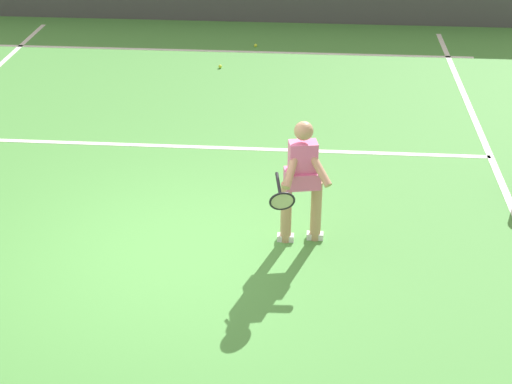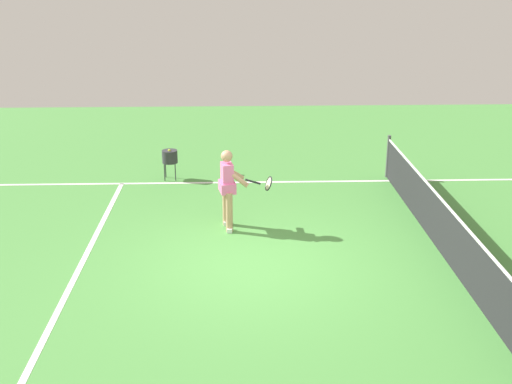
# 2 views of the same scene
# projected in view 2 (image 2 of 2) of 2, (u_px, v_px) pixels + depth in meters

# --- Properties ---
(ground_plane) EXTENTS (25.61, 25.61, 0.00)m
(ground_plane) POSITION_uv_depth(u_px,v_px,m) (251.00, 264.00, 11.03)
(ground_plane) COLOR #4C9342
(service_line_marking) EXTENTS (8.66, 0.10, 0.01)m
(service_line_marking) POSITION_uv_depth(u_px,v_px,m) (80.00, 266.00, 10.94)
(service_line_marking) COLOR white
(service_line_marking) RESTS_ON ground
(sideline_left_marking) EXTENTS (0.10, 17.70, 0.01)m
(sideline_left_marking) POSITION_uv_depth(u_px,v_px,m) (246.00, 182.00, 15.11)
(sideline_left_marking) COLOR white
(sideline_left_marking) RESTS_ON ground
(court_net) EXTENTS (9.34, 0.08, 1.02)m
(court_net) POSITION_uv_depth(u_px,v_px,m) (449.00, 236.00, 10.98)
(court_net) COLOR #4C4C51
(court_net) RESTS_ON ground
(tennis_player) EXTENTS (0.70, 1.03, 1.55)m
(tennis_player) POSITION_uv_depth(u_px,v_px,m) (229.00, 186.00, 12.25)
(tennis_player) COLOR tan
(tennis_player) RESTS_ON ground
(ball_hopper) EXTENTS (0.36, 0.36, 0.74)m
(ball_hopper) POSITION_uv_depth(u_px,v_px,m) (170.00, 157.00, 15.17)
(ball_hopper) COLOR #333338
(ball_hopper) RESTS_ON ground
(water_bottle) EXTENTS (0.07, 0.07, 0.24)m
(water_bottle) POSITION_uv_depth(u_px,v_px,m) (231.00, 169.00, 15.66)
(water_bottle) COLOR #4C9EE5
(water_bottle) RESTS_ON ground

